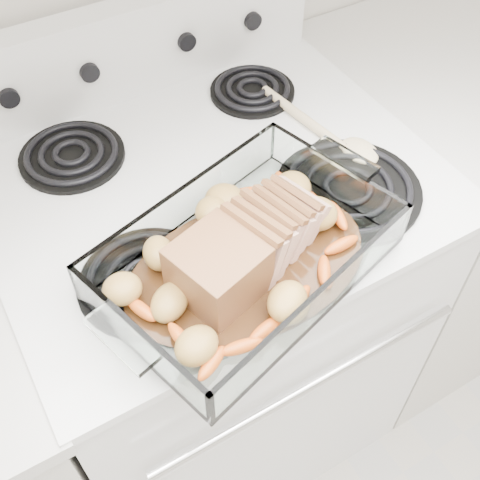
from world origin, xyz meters
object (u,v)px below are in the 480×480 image
electric_range (215,313)px  pork_roast (238,252)px  counter_right (429,212)px  baking_dish (247,260)px

electric_range → pork_roast: size_ratio=4.34×
counter_right → pork_roast: size_ratio=3.62×
counter_right → baking_dish: baking_dish is taller
counter_right → baking_dish: 0.90m
baking_dish → pork_roast: size_ratio=1.65×
counter_right → pork_roast: pork_roast is taller
electric_range → baking_dish: (-0.05, -0.22, 0.48)m
baking_dish → pork_roast: pork_roast is taller
electric_range → baking_dish: electric_range is taller
pork_roast → counter_right: bearing=3.0°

